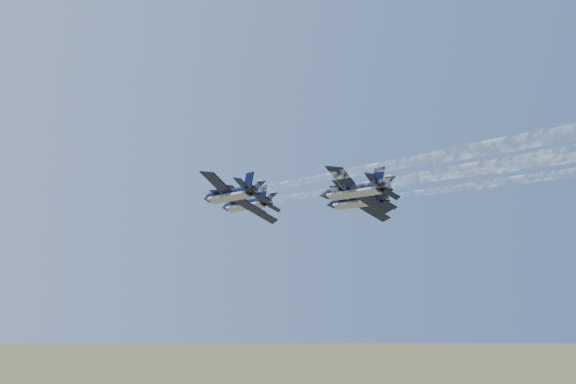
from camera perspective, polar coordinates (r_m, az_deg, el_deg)
jet_lead at (r=127.57m, az=-3.05°, el=-0.89°), size 10.06×14.56×5.71m
jet_left at (r=111.98m, az=-4.19°, el=-0.19°), size 10.06×14.56×5.71m
jet_right at (r=122.59m, az=4.88°, el=-0.67°), size 10.06×14.56×5.71m
jet_slot at (r=106.89m, az=4.66°, el=0.09°), size 10.06×14.56×5.71m
smoke_trail_lead at (r=87.90m, az=14.61°, el=1.56°), size 3.06×69.24×2.48m
smoke_trail_left at (r=72.49m, az=16.68°, el=3.17°), size 3.06×69.24×2.48m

